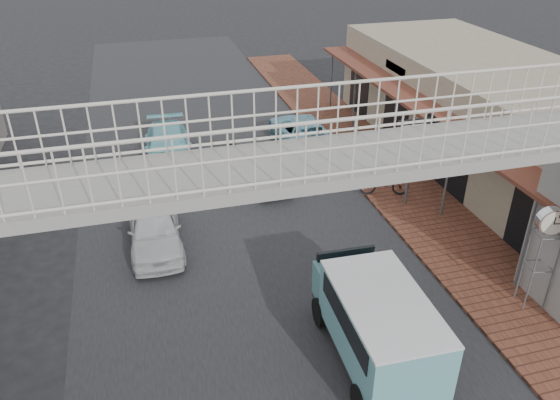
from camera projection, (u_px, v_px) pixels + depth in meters
ground at (250, 266)px, 16.17m from camera, size 120.00×120.00×0.00m
road_strip at (250, 266)px, 16.17m from camera, size 10.00×60.00×0.01m
sidewalk at (403, 191)px, 20.18m from camera, size 3.00×40.00×0.10m
shophouse_row at (502, 120)px, 21.11m from camera, size 7.20×18.00×4.00m
footbridge at (288, 251)px, 11.25m from camera, size 16.40×2.40×6.34m
white_hatchback at (154, 227)px, 16.79m from camera, size 1.60×3.91×1.33m
dark_sedan at (260, 165)px, 20.76m from camera, size 1.68×3.98×1.28m
angkot_curb at (302, 131)px, 23.75m from camera, size 2.27×4.57×1.24m
angkot_far at (168, 147)px, 22.19m from camera, size 2.06×4.63×1.32m
angkot_van at (378, 319)px, 12.24m from camera, size 2.02×4.20×2.03m
motorcycle_near at (384, 183)px, 19.62m from camera, size 1.89×1.12×0.94m
motorcycle_far at (387, 141)px, 22.68m from camera, size 1.96×1.02×1.13m
street_clock at (550, 226)px, 13.36m from camera, size 0.75×0.67×2.92m
arrow_sign at (436, 132)px, 18.14m from camera, size 1.87×1.18×3.26m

